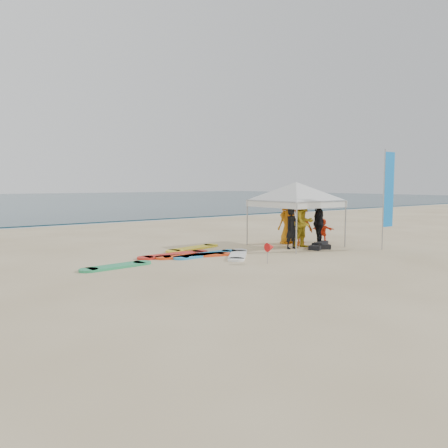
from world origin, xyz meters
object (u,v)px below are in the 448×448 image
at_px(person_black_a, 292,228).
at_px(surfboard_spread, 189,255).
at_px(person_seated, 323,230).
at_px(person_orange_a, 300,226).
at_px(marker_pennant, 270,247).
at_px(person_yellow, 304,223).
at_px(person_orange_b, 288,221).
at_px(feather_flag, 388,191).
at_px(canopy_tent, 296,182).
at_px(person_black_b, 318,223).

distance_m(person_black_a, surfboard_spread, 4.14).
bearing_deg(person_seated, person_orange_a, 70.08).
distance_m(person_black_a, person_orange_a, 0.98).
bearing_deg(surfboard_spread, person_orange_a, -5.50).
bearing_deg(marker_pennant, person_seated, 24.48).
height_order(marker_pennant, surfboard_spread, marker_pennant).
height_order(person_yellow, person_seated, person_yellow).
bearing_deg(person_seated, person_orange_b, 45.51).
relative_size(person_black_a, person_orange_b, 0.83).
bearing_deg(person_black_a, feather_flag, -40.75).
height_order(person_black_a, feather_flag, feather_flag).
bearing_deg(person_orange_a, canopy_tent, 17.68).
bearing_deg(surfboard_spread, person_orange_b, 2.68).
xyz_separation_m(feather_flag, marker_pennant, (-5.43, 0.48, -1.69)).
bearing_deg(person_black_a, canopy_tent, 31.74).
xyz_separation_m(person_orange_a, person_black_b, (0.56, -0.43, 0.11)).
xyz_separation_m(canopy_tent, marker_pennant, (-3.32, -2.16, -2.00)).
bearing_deg(person_black_a, surfboard_spread, 165.47).
distance_m(person_seated, surfboard_spread, 6.50).
xyz_separation_m(person_black_a, marker_pennant, (-2.66, -1.72, -0.28)).
height_order(canopy_tent, feather_flag, feather_flag).
bearing_deg(person_orange_b, person_orange_a, 87.09).
distance_m(person_yellow, surfboard_spread, 4.74).
bearing_deg(marker_pennant, person_orange_a, 30.81).
relative_size(person_orange_a, person_seated, 1.60).
bearing_deg(person_seated, feather_flag, 157.45).
relative_size(person_orange_b, surfboard_spread, 0.32).
distance_m(person_yellow, canopy_tent, 1.62).
bearing_deg(person_yellow, canopy_tent, 81.45).
height_order(person_orange_b, canopy_tent, canopy_tent).
distance_m(person_orange_b, person_seated, 1.72).
height_order(person_black_a, person_seated, person_black_a).
bearing_deg(person_seated, marker_pennant, 86.52).
bearing_deg(person_black_a, person_black_b, -3.23).
bearing_deg(person_orange_b, person_seated, 161.29).
bearing_deg(person_seated, surfboard_spread, 59.89).
bearing_deg(surfboard_spread, canopy_tent, -5.34).
distance_m(feather_flag, marker_pennant, 5.71).
bearing_deg(person_seated, person_black_a, 76.18).
distance_m(marker_pennant, surfboard_spread, 2.94).
xyz_separation_m(marker_pennant, surfboard_spread, (-1.32, 2.59, -0.46)).
distance_m(person_orange_a, marker_pennant, 4.15).
bearing_deg(person_yellow, person_black_b, 4.37).
height_order(feather_flag, surfboard_spread, feather_flag).
height_order(person_yellow, surfboard_spread, person_yellow).
xyz_separation_m(person_yellow, canopy_tent, (0.08, 0.52, 1.53)).
relative_size(person_black_a, person_yellow, 0.80).
xyz_separation_m(person_orange_a, feather_flag, (1.87, -2.61, 1.40)).
height_order(person_orange_b, feather_flag, feather_flag).
bearing_deg(person_orange_b, surfboard_spread, 0.51).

